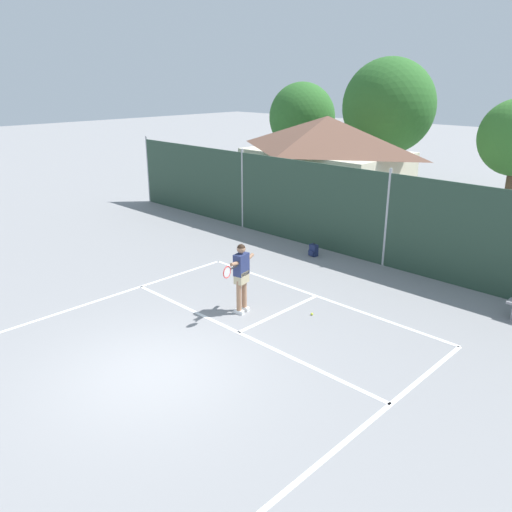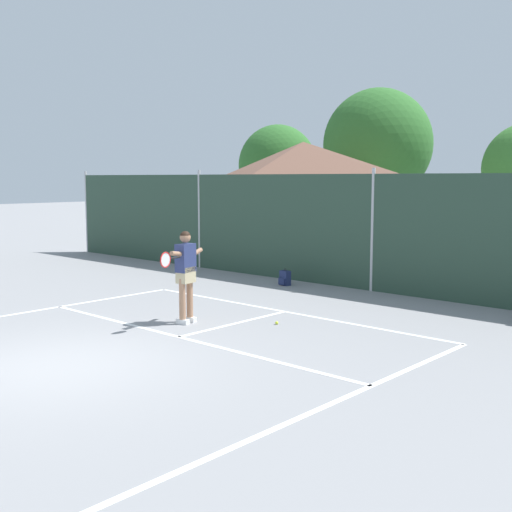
% 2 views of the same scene
% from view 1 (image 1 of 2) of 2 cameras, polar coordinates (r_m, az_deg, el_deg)
% --- Properties ---
extents(ground_plane, '(120.00, 120.00, 0.00)m').
position_cam_1_polar(ground_plane, '(11.12, -11.41, -12.56)').
color(ground_plane, gray).
extents(court_markings, '(8.30, 11.10, 0.01)m').
position_cam_1_polar(court_markings, '(11.43, -8.70, -11.41)').
color(court_markings, white).
rests_on(court_markings, ground).
extents(chainlink_fence, '(26.09, 0.09, 3.15)m').
position_cam_1_polar(chainlink_fence, '(16.79, 14.26, 3.85)').
color(chainlink_fence, '#284233').
rests_on(chainlink_fence, ground).
extents(clubhouse_building, '(7.11, 4.84, 4.20)m').
position_cam_1_polar(clubhouse_building, '(23.43, 7.73, 10.19)').
color(clubhouse_building, beige).
rests_on(clubhouse_building, ground).
extents(treeline_backdrop, '(27.43, 4.39, 6.78)m').
position_cam_1_polar(treeline_backdrop, '(26.66, 22.52, 13.52)').
color(treeline_backdrop, brown).
rests_on(treeline_backdrop, ground).
extents(tennis_player, '(0.45, 1.40, 1.85)m').
position_cam_1_polar(tennis_player, '(13.03, -1.65, -1.81)').
color(tennis_player, silver).
rests_on(tennis_player, ground).
extents(tennis_ball, '(0.07, 0.07, 0.07)m').
position_cam_1_polar(tennis_ball, '(13.36, 6.21, -6.40)').
color(tennis_ball, '#CCE033').
rests_on(tennis_ball, ground).
extents(backpack_navy, '(0.30, 0.28, 0.46)m').
position_cam_1_polar(backpack_navy, '(17.64, 6.38, 0.61)').
color(backpack_navy, navy).
rests_on(backpack_navy, ground).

